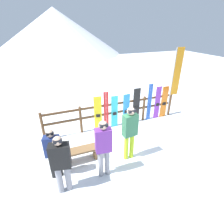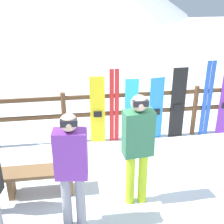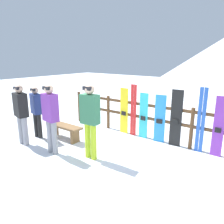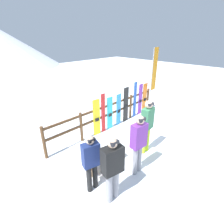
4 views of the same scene
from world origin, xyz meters
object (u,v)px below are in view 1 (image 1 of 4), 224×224
at_px(bench, 80,152).
at_px(person_plaid_green, 130,130).
at_px(ski_pair_red, 106,111).
at_px(snowboard_cyan, 115,112).
at_px(snowboard_blue, 126,110).
at_px(ski_pair_blue, 149,102).
at_px(person_black, 61,162).
at_px(person_navy, 53,151).
at_px(snowboard_orange, 164,102).
at_px(person_purple, 103,145).
at_px(snowboard_yellow, 98,114).
at_px(rental_flag, 175,78).
at_px(snowboard_black_stripe, 136,106).
at_px(snowboard_purple, 157,103).

relative_size(bench, person_plaid_green, 0.70).
bearing_deg(ski_pair_red, snowboard_cyan, -0.56).
bearing_deg(person_plaid_green, snowboard_blue, 66.97).
bearing_deg(ski_pair_blue, snowboard_blue, -179.82).
distance_m(person_black, person_navy, 0.59).
bearing_deg(person_black, snowboard_orange, 27.32).
distance_m(person_purple, ski_pair_red, 2.54).
relative_size(person_purple, snowboard_blue, 1.28).
height_order(person_black, person_navy, person_black).
bearing_deg(snowboard_yellow, rental_flag, -5.17).
bearing_deg(snowboard_yellow, snowboard_cyan, -0.01).
xyz_separation_m(snowboard_yellow, rental_flag, (3.26, -0.29, 1.20)).
xyz_separation_m(snowboard_black_stripe, snowboard_purple, (1.07, -0.00, -0.03)).
distance_m(snowboard_cyan, rental_flag, 2.86).
xyz_separation_m(bench, person_navy, (-0.75, -0.37, 0.57)).
height_order(person_black, snowboard_purple, person_black).
bearing_deg(bench, snowboard_black_stripe, 29.13).
bearing_deg(person_plaid_green, rental_flag, 30.37).
relative_size(snowboard_yellow, snowboard_cyan, 1.06).
distance_m(snowboard_yellow, snowboard_black_stripe, 1.70).
height_order(person_plaid_green, ski_pair_red, person_plaid_green).
bearing_deg(snowboard_cyan, person_black, -133.88).
distance_m(bench, snowboard_purple, 4.18).
relative_size(person_purple, snowboard_purple, 1.17).
relative_size(person_black, snowboard_purple, 1.11).
distance_m(person_navy, ski_pair_blue, 4.61).
bearing_deg(ski_pair_blue, snowboard_black_stripe, -179.70).
height_order(bench, rental_flag, rental_flag).
relative_size(bench, person_purple, 0.71).
height_order(person_black, person_purple, person_purple).
bearing_deg(person_plaid_green, snowboard_purple, 39.73).
height_order(snowboard_yellow, snowboard_orange, snowboard_orange).
bearing_deg(ski_pair_red, snowboard_yellow, -179.43).
distance_m(snowboard_black_stripe, snowboard_orange, 1.43).
bearing_deg(rental_flag, snowboard_cyan, 173.42).
bearing_deg(bench, ski_pair_red, 47.42).
xyz_separation_m(snowboard_black_stripe, ski_pair_blue, (0.65, 0.00, 0.06)).
xyz_separation_m(snowboard_cyan, snowboard_orange, (2.43, 0.00, 0.05)).
height_order(person_purple, snowboard_purple, person_purple).
bearing_deg(snowboard_cyan, person_plaid_green, -98.92).
distance_m(person_navy, snowboard_black_stripe, 4.03).
bearing_deg(person_navy, person_black, -75.82).
bearing_deg(snowboard_yellow, snowboard_black_stripe, 0.00).
xyz_separation_m(bench, snowboard_blue, (2.32, 1.55, 0.35)).
distance_m(bench, snowboard_blue, 2.81).
height_order(person_navy, ski_pair_blue, ski_pair_blue).
xyz_separation_m(person_purple, snowboard_cyan, (1.28, 2.36, -0.35)).
height_order(person_plaid_green, person_navy, person_plaid_green).
relative_size(snowboard_blue, rental_flag, 0.44).
distance_m(snowboard_cyan, snowboard_purple, 2.07).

